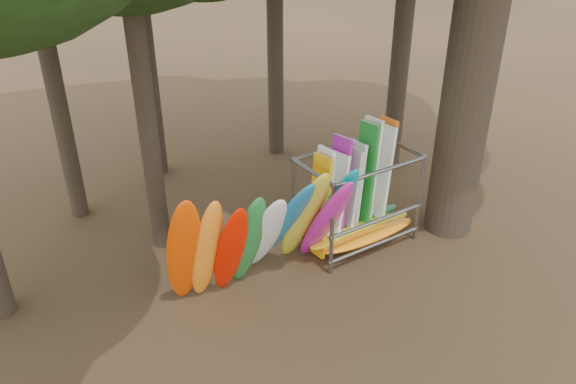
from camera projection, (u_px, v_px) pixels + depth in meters
ground at (304, 283)px, 12.20m from camera, size 120.00×120.00×0.00m
kayak_row at (268, 232)px, 11.64m from camera, size 4.43×2.19×2.95m
storage_rack at (356, 202)px, 13.18m from camera, size 3.01×1.55×2.91m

